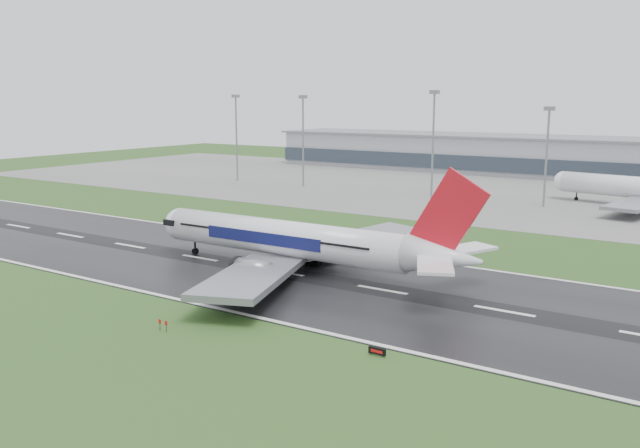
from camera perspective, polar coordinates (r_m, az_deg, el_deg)
The scene contains 10 objects.
ground at distance 117.16m, azimuth -3.27°, elevation -4.28°, with size 520.00×520.00×0.00m, color #25481A.
runway at distance 117.14m, azimuth -3.27°, elevation -4.25°, with size 400.00×45.00×0.10m, color black.
apron at distance 228.33m, azimuth 15.61°, elevation 2.73°, with size 400.00×130.00×0.08m, color slate.
terminal at distance 285.09m, azimuth 19.35°, elevation 5.55°, with size 240.00×36.00×15.00m, color #989AA3.
main_airliner at distance 115.25m, azimuth -1.51°, elevation 0.46°, with size 65.40×62.29×19.31m, color white, non-canonical shape.
runway_sign at distance 80.49m, azimuth 5.01°, elevation -11.04°, with size 2.30×0.26×1.04m, color black, non-canonical shape.
floodmast_0 at distance 250.75m, azimuth -7.29°, elevation 7.30°, with size 0.64×0.64×31.26m, color gray.
floodmast_1 at distance 232.26m, azimuth -1.48°, elevation 7.07°, with size 0.64×0.64×30.91m, color gray.
floodmast_2 at distance 208.45m, azimuth 9.82°, elevation 6.68°, with size 0.64×0.64×32.21m, color gray.
floodmast_3 at distance 197.57m, azimuth 19.14°, elevation 5.33°, with size 0.64×0.64×27.45m, color gray.
Camera 1 is at (67.07, -91.15, 30.34)m, focal length 36.68 mm.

